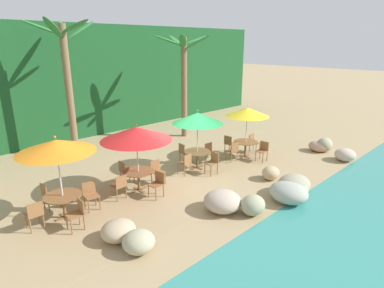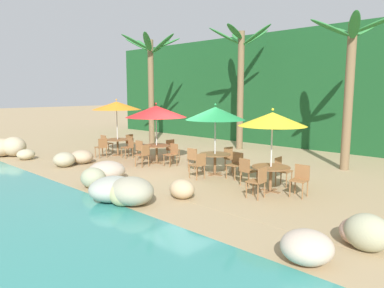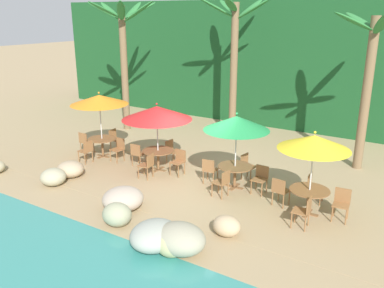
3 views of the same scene
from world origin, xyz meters
name	(u,v)px [view 1 (image 1 of 3)]	position (x,y,z in m)	size (l,w,h in m)	color
ground_plane	(181,178)	(0.00, 0.00, 0.00)	(120.00, 120.00, 0.00)	tan
terrace_deck	(181,178)	(0.00, 0.00, 0.00)	(18.00, 5.20, 0.01)	tan
foliage_backdrop	(70,81)	(0.00, 9.00, 3.00)	(28.00, 2.40, 6.00)	#194C23
rock_seawall	(222,212)	(-1.33, -3.21, 0.34)	(16.17, 3.11, 0.88)	tan
umbrella_orange	(56,146)	(-4.50, 0.23, 2.26)	(2.18, 2.18, 2.56)	silver
dining_table_orange	(63,199)	(-4.50, 0.23, 0.61)	(1.10, 1.10, 0.74)	brown
chair_orange_seaward	(90,193)	(-3.65, 0.22, 0.51)	(0.47, 0.48, 0.87)	olive
chair_orange_inland	(48,194)	(-4.62, 1.08, 0.51)	(0.44, 0.44, 0.87)	olive
chair_orange_left	(35,213)	(-5.35, 0.14, 0.51)	(0.42, 0.43, 0.87)	olive
chair_orange_right	(78,212)	(-4.47, -0.62, 0.51)	(0.46, 0.45, 0.87)	olive
umbrella_red	(136,134)	(-1.80, 0.23, 2.10)	(2.44, 2.44, 2.45)	silver
dining_table_red	(138,174)	(-1.80, 0.23, 0.61)	(1.10, 1.10, 0.74)	brown
chair_red_seaward	(157,170)	(-0.95, 0.29, 0.51)	(0.44, 0.45, 0.87)	olive
chair_red_inland	(125,171)	(-1.82, 1.09, 0.51)	(0.46, 0.46, 0.87)	olive
chair_red_left	(120,185)	(-2.65, 0.12, 0.51)	(0.43, 0.44, 0.87)	olive
chair_red_right	(158,182)	(-1.61, -0.60, 0.51)	(0.47, 0.47, 0.87)	olive
umbrella_green	(198,118)	(1.21, 0.30, 2.14)	(2.06, 2.06, 2.48)	silver
dining_table_green	(197,154)	(1.21, 0.30, 0.61)	(1.10, 1.10, 0.74)	brown
chair_green_seaward	(210,151)	(2.06, 0.37, 0.51)	(0.43, 0.44, 0.87)	olive
chair_green_inland	(184,152)	(1.23, 1.16, 0.51)	(0.48, 0.47, 0.87)	olive
chair_green_left	(186,163)	(0.37, 0.12, 0.51)	(0.46, 0.47, 0.87)	olive
chair_green_right	(213,161)	(1.23, -0.55, 0.51)	(0.46, 0.45, 0.87)	olive
umbrella_yellow	(247,112)	(3.76, -0.25, 2.10)	(1.93, 1.93, 2.42)	silver
dining_table_yellow	(246,144)	(3.76, -0.25, 0.61)	(1.10, 1.10, 0.74)	brown
chair_yellow_seaward	(253,142)	(4.60, -0.09, 0.51)	(0.46, 0.46, 0.87)	olive
chair_yellow_inland	(229,143)	(3.62, 0.59, 0.51)	(0.45, 0.44, 0.87)	olive
chair_yellow_left	(233,150)	(2.91, -0.22, 0.51)	(0.48, 0.48, 0.87)	olive
chair_yellow_right	(263,150)	(3.90, -1.10, 0.51)	(0.45, 0.44, 0.87)	olive
palm_tree_second	(67,69)	(-1.60, 5.62, 3.93)	(3.03, 3.22, 6.03)	brown
palm_tree_third	(184,71)	(4.18, 4.28, 3.60)	(2.88, 3.03, 5.47)	brown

